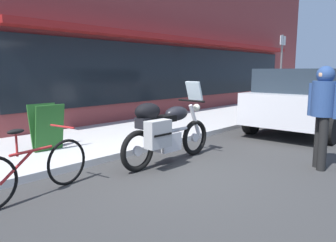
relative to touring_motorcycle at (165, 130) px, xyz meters
The scene contains 9 objects.
ground_plane 0.84m from the touring_motorcycle, 116.29° to the right, with size 80.00×80.00×0.00m, color #333333.
storefront_building 7.36m from the touring_motorcycle, 34.95° to the left, with size 19.83×0.90×6.44m.
sidewalk_curb 9.07m from the touring_motorcycle, 14.83° to the left, with size 30.00×2.97×0.12m.
touring_motorcycle is the anchor object (origin of this frame).
parked_bicycle 2.25m from the touring_motorcycle, behind, with size 1.72×0.48×0.92m.
parked_minivan 4.99m from the touring_motorcycle, ahead, with size 4.51×2.18×1.66m.
pedestrian_walking 2.62m from the touring_motorcycle, 53.39° to the right, with size 0.48×0.54×1.69m.
sandwich_board_sign 2.30m from the touring_motorcycle, 118.79° to the left, with size 0.55×0.40×0.87m.
parking_sign_pole 7.79m from the touring_motorcycle, ahead, with size 0.44×0.07×2.77m.
Camera 1 is at (-3.74, -3.18, 1.61)m, focal length 34.44 mm.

